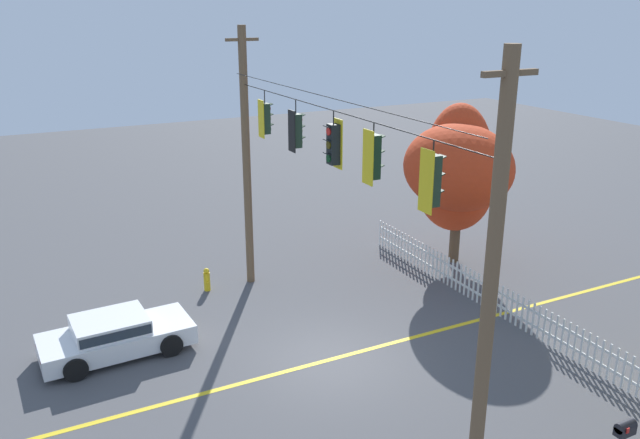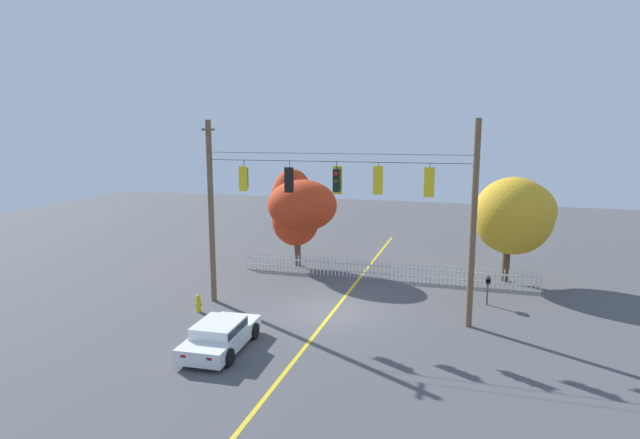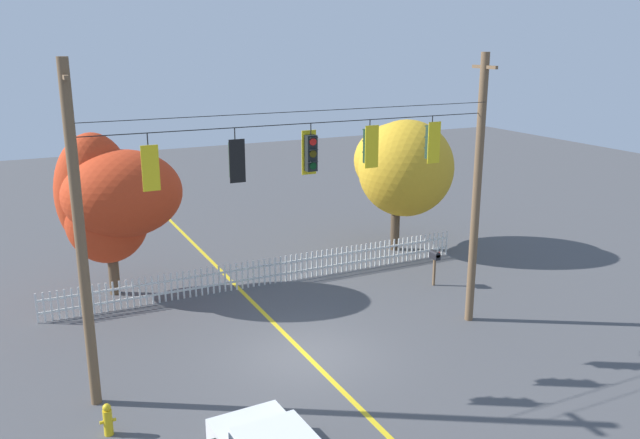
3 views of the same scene
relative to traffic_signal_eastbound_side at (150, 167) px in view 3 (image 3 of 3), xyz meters
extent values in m
plane|color=#4C4C4F|center=(4.27, 0.01, -6.10)|extent=(80.00, 80.00, 0.00)
cube|color=gold|center=(4.27, 0.01, -6.09)|extent=(0.16, 36.00, 0.01)
cylinder|color=brown|center=(-1.78, 0.01, -1.70)|extent=(0.27, 0.27, 8.79)
cylinder|color=brown|center=(10.31, 0.01, -1.70)|extent=(0.27, 0.27, 8.79)
cube|color=brown|center=(-1.78, 0.01, 2.24)|extent=(0.10, 1.10, 0.10)
cube|color=brown|center=(10.31, 0.01, 2.24)|extent=(0.10, 1.10, 0.10)
cylinder|color=black|center=(4.27, 0.01, 0.85)|extent=(11.89, 0.02, 0.02)
cylinder|color=black|center=(4.27, -0.24, 1.21)|extent=(11.89, 0.02, 0.02)
cylinder|color=black|center=(0.00, 0.01, 0.65)|extent=(0.03, 0.03, 0.39)
cube|color=yellow|center=(0.00, -0.12, 0.00)|extent=(0.43, 0.02, 1.15)
cube|color=#1E3323|center=(0.00, 0.01, 0.00)|extent=(0.30, 0.24, 0.93)
cylinder|color=red|center=(0.00, 0.14, 0.30)|extent=(0.20, 0.03, 0.20)
cube|color=#1E3323|center=(0.00, 0.19, 0.42)|extent=(0.22, 0.12, 0.06)
cylinder|color=#463B09|center=(0.00, 0.14, 0.00)|extent=(0.20, 0.03, 0.20)
cube|color=#1E3323|center=(0.00, 0.19, 0.11)|extent=(0.22, 0.12, 0.06)
cylinder|color=#073513|center=(0.00, 0.14, -0.31)|extent=(0.20, 0.03, 0.20)
cube|color=#1E3323|center=(0.00, 0.19, -0.20)|extent=(0.22, 0.12, 0.06)
cylinder|color=black|center=(2.25, 0.01, 0.65)|extent=(0.03, 0.03, 0.39)
cube|color=black|center=(2.25, -0.12, 0.00)|extent=(0.43, 0.02, 1.15)
cube|color=#1E3323|center=(2.25, 0.01, 0.00)|extent=(0.30, 0.24, 0.93)
cylinder|color=red|center=(2.25, 0.14, 0.30)|extent=(0.20, 0.03, 0.20)
cube|color=#1E3323|center=(2.25, 0.19, 0.42)|extent=(0.22, 0.12, 0.06)
cylinder|color=#463B09|center=(2.25, 0.14, 0.00)|extent=(0.20, 0.03, 0.20)
cube|color=#1E3323|center=(2.25, 0.19, 0.11)|extent=(0.22, 0.12, 0.06)
cylinder|color=#073513|center=(2.25, 0.14, -0.31)|extent=(0.20, 0.03, 0.20)
cube|color=#1E3323|center=(2.25, 0.19, -0.20)|extent=(0.22, 0.12, 0.06)
cylinder|color=black|center=(4.43, 0.01, 0.69)|extent=(0.03, 0.03, 0.33)
cube|color=yellow|center=(4.43, 0.14, 0.02)|extent=(0.43, 0.02, 1.24)
cube|color=black|center=(4.43, 0.01, 0.02)|extent=(0.30, 0.24, 1.00)
cylinder|color=red|center=(4.43, -0.13, 0.36)|extent=(0.20, 0.03, 0.20)
cube|color=black|center=(4.43, -0.17, 0.47)|extent=(0.22, 0.12, 0.06)
cylinder|color=#463B09|center=(4.43, -0.13, 0.02)|extent=(0.20, 0.03, 0.20)
cube|color=black|center=(4.43, -0.17, 0.14)|extent=(0.22, 0.12, 0.06)
cylinder|color=#073513|center=(4.43, -0.13, -0.31)|extent=(0.20, 0.03, 0.20)
cube|color=black|center=(4.43, -0.17, -0.20)|extent=(0.22, 0.12, 0.06)
cylinder|color=black|center=(6.30, 0.01, 0.72)|extent=(0.03, 0.03, 0.27)
cube|color=yellow|center=(6.30, -0.12, 0.09)|extent=(0.43, 0.02, 1.23)
cube|color=black|center=(6.30, 0.01, 0.09)|extent=(0.30, 0.24, 0.99)
cylinder|color=red|center=(6.30, 0.14, 0.42)|extent=(0.20, 0.03, 0.20)
cube|color=black|center=(6.30, 0.19, 0.53)|extent=(0.22, 0.12, 0.06)
cylinder|color=#463B09|center=(6.30, 0.14, 0.09)|extent=(0.20, 0.03, 0.20)
cube|color=black|center=(6.30, 0.19, 0.20)|extent=(0.22, 0.12, 0.06)
cylinder|color=#073513|center=(6.30, 0.14, -0.24)|extent=(0.20, 0.03, 0.20)
cube|color=black|center=(6.30, 0.19, -0.13)|extent=(0.22, 0.12, 0.06)
cylinder|color=black|center=(8.46, 0.01, 0.71)|extent=(0.03, 0.03, 0.28)
cube|color=yellow|center=(8.46, -0.12, 0.06)|extent=(0.43, 0.02, 1.25)
cube|color=#1E3323|center=(8.46, 0.01, 0.06)|extent=(0.30, 0.24, 1.01)
cylinder|color=red|center=(8.46, 0.14, 0.40)|extent=(0.20, 0.03, 0.20)
cube|color=#1E3323|center=(8.46, 0.19, 0.51)|extent=(0.22, 0.12, 0.06)
cylinder|color=#463B09|center=(8.46, 0.14, 0.06)|extent=(0.20, 0.03, 0.20)
cube|color=#1E3323|center=(8.46, 0.19, 0.18)|extent=(0.22, 0.12, 0.06)
cylinder|color=#073513|center=(8.46, 0.14, -0.27)|extent=(0.20, 0.03, 0.20)
cube|color=#1E3323|center=(8.46, 0.19, -0.16)|extent=(0.22, 0.12, 0.06)
cube|color=silver|center=(-2.81, 6.07, -5.57)|extent=(0.06, 0.04, 1.05)
cube|color=silver|center=(-2.58, 6.07, -5.57)|extent=(0.06, 0.04, 1.05)
cube|color=silver|center=(-2.36, 6.07, -5.57)|extent=(0.06, 0.04, 1.05)
cube|color=silver|center=(-2.13, 6.07, -5.57)|extent=(0.06, 0.04, 1.05)
cube|color=silver|center=(-1.91, 6.07, -5.57)|extent=(0.06, 0.04, 1.05)
cube|color=silver|center=(-1.68, 6.07, -5.57)|extent=(0.06, 0.04, 1.05)
cube|color=silver|center=(-1.46, 6.07, -5.57)|extent=(0.06, 0.04, 1.05)
cube|color=silver|center=(-1.23, 6.07, -5.57)|extent=(0.06, 0.04, 1.05)
cube|color=silver|center=(-1.01, 6.07, -5.57)|extent=(0.06, 0.04, 1.05)
cube|color=silver|center=(-0.78, 6.07, -5.57)|extent=(0.06, 0.04, 1.05)
cube|color=silver|center=(-0.56, 6.07, -5.57)|extent=(0.06, 0.04, 1.05)
cube|color=silver|center=(-0.33, 6.07, -5.57)|extent=(0.06, 0.04, 1.05)
cube|color=silver|center=(-0.11, 6.07, -5.57)|extent=(0.06, 0.04, 1.05)
cube|color=silver|center=(0.12, 6.07, -5.57)|extent=(0.06, 0.04, 1.05)
cube|color=silver|center=(0.34, 6.07, -5.57)|extent=(0.06, 0.04, 1.05)
cube|color=silver|center=(0.57, 6.07, -5.57)|extent=(0.06, 0.04, 1.05)
cube|color=silver|center=(0.79, 6.07, -5.57)|extent=(0.06, 0.04, 1.05)
cube|color=silver|center=(1.02, 6.07, -5.57)|extent=(0.06, 0.04, 1.05)
cube|color=silver|center=(1.24, 6.07, -5.57)|extent=(0.06, 0.04, 1.05)
cube|color=silver|center=(1.47, 6.07, -5.57)|extent=(0.06, 0.04, 1.05)
cube|color=silver|center=(1.69, 6.07, -5.57)|extent=(0.06, 0.04, 1.05)
cube|color=silver|center=(1.92, 6.07, -5.57)|extent=(0.06, 0.04, 1.05)
cube|color=silver|center=(2.14, 6.07, -5.57)|extent=(0.06, 0.04, 1.05)
cube|color=silver|center=(2.37, 6.07, -5.57)|extent=(0.06, 0.04, 1.05)
cube|color=silver|center=(2.59, 6.07, -5.57)|extent=(0.06, 0.04, 1.05)
cube|color=silver|center=(2.82, 6.07, -5.57)|extent=(0.06, 0.04, 1.05)
cube|color=silver|center=(3.04, 6.07, -5.57)|extent=(0.06, 0.04, 1.05)
cube|color=silver|center=(3.27, 6.07, -5.57)|extent=(0.06, 0.04, 1.05)
cube|color=silver|center=(3.49, 6.07, -5.57)|extent=(0.06, 0.04, 1.05)
cube|color=silver|center=(3.72, 6.07, -5.57)|extent=(0.06, 0.04, 1.05)
cube|color=silver|center=(3.94, 6.07, -5.57)|extent=(0.06, 0.04, 1.05)
cube|color=silver|center=(4.17, 6.07, -5.57)|extent=(0.06, 0.04, 1.05)
cube|color=silver|center=(4.39, 6.07, -5.57)|extent=(0.06, 0.04, 1.05)
cube|color=silver|center=(4.62, 6.07, -5.57)|extent=(0.06, 0.04, 1.05)
cube|color=silver|center=(4.84, 6.07, -5.57)|extent=(0.06, 0.04, 1.05)
cube|color=silver|center=(5.07, 6.07, -5.57)|extent=(0.06, 0.04, 1.05)
cube|color=silver|center=(5.29, 6.07, -5.57)|extent=(0.06, 0.04, 1.05)
cube|color=silver|center=(5.52, 6.07, -5.57)|extent=(0.06, 0.04, 1.05)
cube|color=silver|center=(5.74, 6.07, -5.57)|extent=(0.06, 0.04, 1.05)
cube|color=silver|center=(5.97, 6.07, -5.57)|extent=(0.06, 0.04, 1.05)
cube|color=silver|center=(6.19, 6.07, -5.57)|extent=(0.06, 0.04, 1.05)
cube|color=silver|center=(6.42, 6.07, -5.57)|extent=(0.06, 0.04, 1.05)
cube|color=silver|center=(6.64, 6.07, -5.57)|extent=(0.06, 0.04, 1.05)
cube|color=silver|center=(6.87, 6.07, -5.57)|extent=(0.06, 0.04, 1.05)
cube|color=silver|center=(7.09, 6.07, -5.57)|extent=(0.06, 0.04, 1.05)
cube|color=silver|center=(7.32, 6.07, -5.57)|extent=(0.06, 0.04, 1.05)
cube|color=silver|center=(7.54, 6.07, -5.57)|extent=(0.06, 0.04, 1.05)
cube|color=silver|center=(7.77, 6.07, -5.57)|extent=(0.06, 0.04, 1.05)
cube|color=silver|center=(7.99, 6.07, -5.57)|extent=(0.06, 0.04, 1.05)
cube|color=silver|center=(8.22, 6.07, -5.57)|extent=(0.06, 0.04, 1.05)
cube|color=silver|center=(8.44, 6.07, -5.57)|extent=(0.06, 0.04, 1.05)
cube|color=silver|center=(8.67, 6.07, -5.57)|extent=(0.06, 0.04, 1.05)
cube|color=silver|center=(8.89, 6.07, -5.57)|extent=(0.06, 0.04, 1.05)
cube|color=silver|center=(9.12, 6.07, -5.57)|extent=(0.06, 0.04, 1.05)
cube|color=silver|center=(9.34, 6.07, -5.57)|extent=(0.06, 0.04, 1.05)
cube|color=silver|center=(9.57, 6.07, -5.57)|extent=(0.06, 0.04, 1.05)
cube|color=silver|center=(9.79, 6.07, -5.57)|extent=(0.06, 0.04, 1.05)
cube|color=silver|center=(10.02, 6.07, -5.57)|extent=(0.06, 0.04, 1.05)
cube|color=silver|center=(10.24, 6.07, -5.57)|extent=(0.06, 0.04, 1.05)
cube|color=silver|center=(10.47, 6.07, -5.57)|extent=(0.06, 0.04, 1.05)
cube|color=silver|center=(10.69, 6.07, -5.57)|extent=(0.06, 0.04, 1.05)
cube|color=silver|center=(10.92, 6.07, -5.57)|extent=(0.06, 0.04, 1.05)
cube|color=silver|center=(11.14, 6.07, -5.57)|extent=(0.06, 0.04, 1.05)
cube|color=silver|center=(11.37, 6.07, -5.57)|extent=(0.06, 0.04, 1.05)
cube|color=silver|center=(11.59, 6.07, -5.57)|extent=(0.06, 0.04, 1.05)
cube|color=silver|center=(11.82, 6.07, -5.57)|extent=(0.06, 0.04, 1.05)
cube|color=silver|center=(12.04, 6.07, -5.57)|extent=(0.06, 0.04, 1.05)
cube|color=silver|center=(12.27, 6.07, -5.57)|extent=(0.06, 0.04, 1.05)
cube|color=silver|center=(12.49, 6.07, -5.57)|extent=(0.06, 0.04, 1.05)
cube|color=silver|center=(12.72, 6.07, -5.57)|extent=(0.06, 0.04, 1.05)
cube|color=silver|center=(12.94, 6.07, -5.57)|extent=(0.06, 0.04, 1.05)
cube|color=silver|center=(13.17, 6.07, -5.57)|extent=(0.06, 0.04, 1.05)
cube|color=silver|center=(13.39, 6.07, -5.57)|extent=(0.06, 0.04, 1.05)
cube|color=silver|center=(13.62, 6.07, -5.57)|extent=(0.06, 0.04, 1.05)
cube|color=silver|center=(13.84, 6.07, -5.57)|extent=(0.06, 0.04, 1.05)
cube|color=silver|center=(5.52, 6.10, -5.78)|extent=(16.65, 0.03, 0.08)
cube|color=silver|center=(5.52, 6.10, -5.34)|extent=(16.65, 0.03, 0.08)
cylinder|color=brown|center=(-0.04, 7.67, -5.09)|extent=(0.39, 0.39, 2.02)
ellipsoid|color=red|center=(-0.12, 7.56, -3.17)|extent=(2.94, 2.66, 3.24)
ellipsoid|color=red|center=(-0.41, 7.88, -2.25)|extent=(2.78, 2.31, 4.34)
ellipsoid|color=red|center=(0.44, 7.20, -2.22)|extent=(4.20, 3.77, 3.10)
cylinder|color=#473828|center=(12.18, 7.67, -4.80)|extent=(0.40, 0.40, 2.60)
ellipsoid|color=gold|center=(12.37, 7.24, -2.32)|extent=(4.20, 3.95, 4.18)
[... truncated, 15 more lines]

